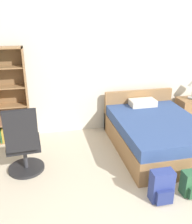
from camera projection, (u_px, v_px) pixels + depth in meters
The scene contains 6 objects.
wall_back at pixel (105, 66), 4.84m from camera, with size 9.00×0.06×2.60m.
bookshelf at pixel (0, 97), 4.42m from camera, with size 0.75×0.28×1.73m.
bed at pixel (155, 132), 4.42m from camera, with size 1.41×1.91×0.82m.
office_chair at pixel (23, 145), 3.61m from camera, with size 0.55×0.60×1.09m.
nightstand at pixel (188, 112), 5.32m from camera, with size 0.45×0.42×0.59m.
backpack_blue at pixel (162, 187), 3.17m from camera, with size 0.29×0.22×0.43m.
Camera 1 is at (-1.23, -1.44, 2.27)m, focal length 40.00 mm.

